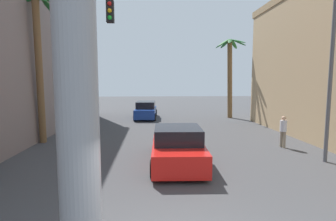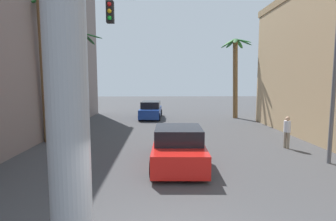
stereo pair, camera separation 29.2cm
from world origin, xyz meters
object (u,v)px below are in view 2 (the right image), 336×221
at_px(street_lamp, 328,51).
at_px(palm_tree_far_left, 84,65).
at_px(pedestrian_mid_right, 287,130).
at_px(car_far, 151,110).
at_px(palm_tree_far_right, 235,70).
at_px(palm_tree_mid_left, 44,56).
at_px(traffic_light_mast, 19,50).
at_px(car_lead, 178,146).

xyz_separation_m(street_lamp, palm_tree_far_left, (-13.12, 12.43, 0.24)).
distance_m(palm_tree_far_left, pedestrian_mid_right, 16.73).
xyz_separation_m(car_far, palm_tree_far_right, (7.77, -0.07, 3.66)).
xyz_separation_m(palm_tree_mid_left, pedestrian_mid_right, (12.62, -1.77, -3.79)).
height_order(palm_tree_far_right, pedestrian_mid_right, palm_tree_far_right).
bearing_deg(palm_tree_far_left, pedestrian_mid_right, -37.78).
height_order(street_lamp, palm_tree_mid_left, palm_tree_mid_left).
height_order(street_lamp, traffic_light_mast, street_lamp).
xyz_separation_m(traffic_light_mast, palm_tree_far_right, (11.66, 14.98, -0.01)).
distance_m(street_lamp, palm_tree_far_right, 13.69).
bearing_deg(palm_tree_far_left, palm_tree_mid_left, -88.30).
distance_m(traffic_light_mast, pedestrian_mid_right, 12.22).
xyz_separation_m(street_lamp, traffic_light_mast, (-11.36, -1.30, -0.18)).
bearing_deg(car_far, traffic_light_mast, -104.48).
distance_m(traffic_light_mast, car_far, 15.97).
bearing_deg(palm_tree_far_right, car_far, 179.47).
bearing_deg(traffic_light_mast, palm_tree_far_right, 52.11).
height_order(traffic_light_mast, palm_tree_mid_left, palm_tree_mid_left).
bearing_deg(pedestrian_mid_right, traffic_light_mast, -161.32).
bearing_deg(traffic_light_mast, pedestrian_mid_right, 18.68).
bearing_deg(palm_tree_mid_left, street_lamp, -18.19).
distance_m(palm_tree_far_left, palm_tree_far_right, 13.48).
bearing_deg(car_lead, palm_tree_mid_left, 150.24).
xyz_separation_m(car_far, palm_tree_mid_left, (-5.40, -9.53, 4.00)).
relative_size(street_lamp, palm_tree_mid_left, 0.98).
bearing_deg(pedestrian_mid_right, palm_tree_far_right, 87.20).
height_order(car_lead, pedestrian_mid_right, pedestrian_mid_right).
relative_size(street_lamp, car_far, 1.62).
xyz_separation_m(car_far, pedestrian_mid_right, (7.22, -11.30, 0.21)).
distance_m(traffic_light_mast, car_lead, 6.76).
distance_m(street_lamp, car_lead, 7.07).
height_order(car_lead, palm_tree_mid_left, palm_tree_mid_left).
bearing_deg(car_far, car_lead, -83.43).
height_order(street_lamp, palm_tree_far_right, street_lamp).
height_order(traffic_light_mast, palm_tree_far_left, palm_tree_far_left).
relative_size(car_lead, palm_tree_far_right, 0.70).
bearing_deg(traffic_light_mast, car_far, 75.52).
distance_m(car_far, palm_tree_far_left, 7.09).
height_order(street_lamp, pedestrian_mid_right, street_lamp).
height_order(palm_tree_mid_left, palm_tree_far_right, palm_tree_mid_left).
bearing_deg(palm_tree_far_left, palm_tree_far_right, 5.34).
height_order(car_far, palm_tree_far_right, palm_tree_far_right).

